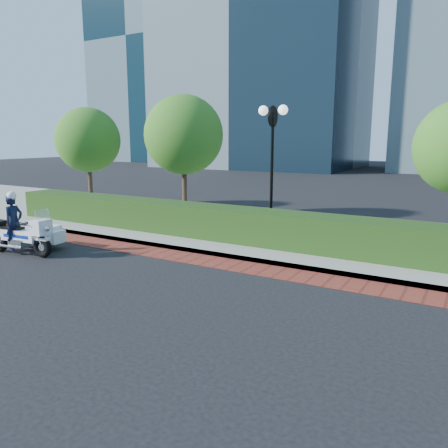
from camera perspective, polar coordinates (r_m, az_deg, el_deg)
The scene contains 9 objects.
ground at distance 11.29m, azimuth -9.73°, elevation -6.05°, with size 120.00×120.00×0.00m, color black.
brick_strip at distance 12.42m, azimuth -5.28°, elevation -4.31°, with size 60.00×1.00×0.01m, color maroon.
sidewalk at distance 16.17m, azimuth 4.02°, elevation -0.42°, with size 60.00×8.00×0.15m, color gray.
hedge_main at distance 13.99m, azimuth -0.32°, elevation 0.19°, with size 18.00×1.20×1.00m, color black.
lamppost at distance 14.70m, azimuth 6.31°, elevation 9.72°, with size 1.02×0.70×4.21m.
tree_a at distance 21.74m, azimuth -17.36°, elevation 10.42°, with size 3.00×3.00×4.58m.
tree_b at distance 18.08m, azimuth -5.29°, elevation 11.49°, with size 3.20×3.20×4.89m.
tower_far_left at distance 70.54m, azimuth -8.57°, elevation 22.19°, with size 16.00×14.00×34.00m, color black.
police_motorcycle at distance 14.08m, azimuth -24.41°, elevation -0.82°, with size 2.27×1.62×1.84m.
Camera 1 is at (7.00, -8.21, 3.30)m, focal length 35.00 mm.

